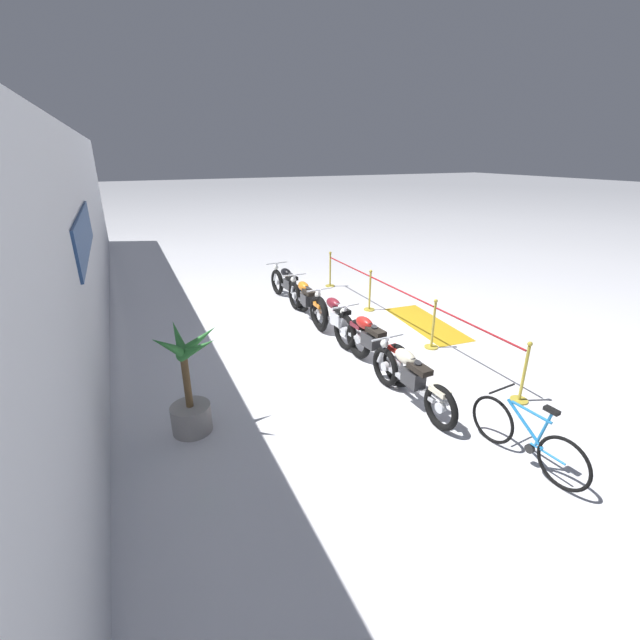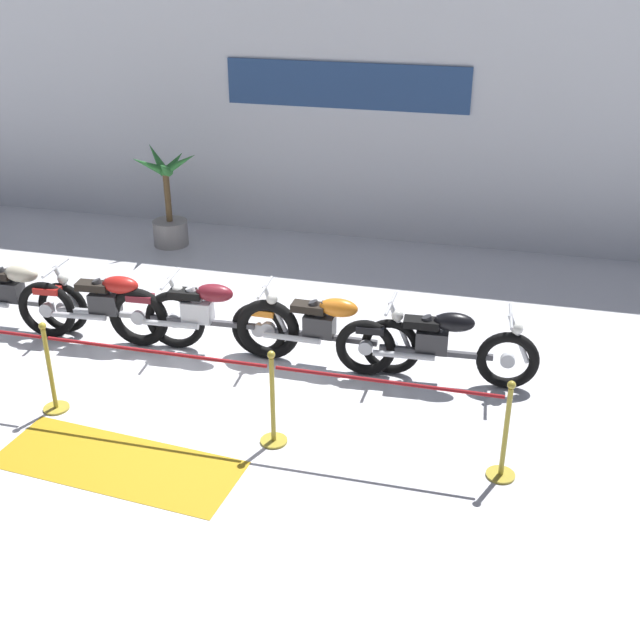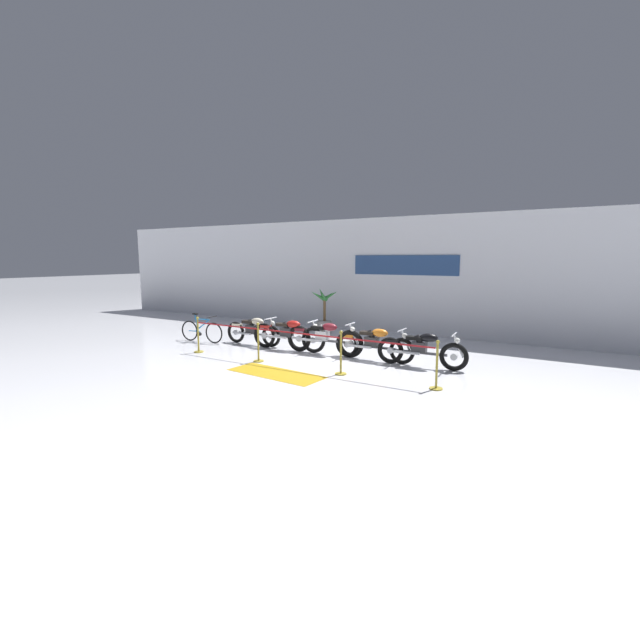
# 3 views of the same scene
# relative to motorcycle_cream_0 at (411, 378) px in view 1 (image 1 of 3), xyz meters

# --- Properties ---
(ground_plane) EXTENTS (120.00, 120.00, 0.00)m
(ground_plane) POSITION_rel_motorcycle_cream_0_xyz_m (2.72, -0.64, -0.46)
(ground_plane) COLOR silver
(back_wall) EXTENTS (28.00, 0.29, 4.20)m
(back_wall) POSITION_rel_motorcycle_cream_0_xyz_m (2.72, 4.48, 1.64)
(back_wall) COLOR white
(back_wall) RESTS_ON ground
(motorcycle_cream_0) EXTENTS (2.09, 0.62, 0.92)m
(motorcycle_cream_0) POSITION_rel_motorcycle_cream_0_xyz_m (0.00, 0.00, 0.00)
(motorcycle_cream_0) COLOR black
(motorcycle_cream_0) RESTS_ON ground
(motorcycle_red_1) EXTENTS (2.45, 0.62, 0.96)m
(motorcycle_red_1) POSITION_rel_motorcycle_cream_0_xyz_m (1.43, -0.10, 0.02)
(motorcycle_red_1) COLOR black
(motorcycle_red_1) RESTS_ON ground
(motorcycle_maroon_2) EXTENTS (2.43, 0.62, 0.97)m
(motorcycle_maroon_2) POSITION_rel_motorcycle_cream_0_xyz_m (2.63, -0.04, 0.01)
(motorcycle_maroon_2) COLOR black
(motorcycle_maroon_2) RESTS_ON ground
(motorcycle_orange_3) EXTENTS (2.32, 0.62, 0.93)m
(motorcycle_orange_3) POSITION_rel_motorcycle_cream_0_xyz_m (4.14, 0.02, 0.00)
(motorcycle_orange_3) COLOR black
(motorcycle_orange_3) RESTS_ON ground
(motorcycle_black_4) EXTENTS (2.31, 0.62, 0.93)m
(motorcycle_black_4) POSITION_rel_motorcycle_cream_0_xyz_m (5.47, -0.05, -0.01)
(motorcycle_black_4) COLOR black
(motorcycle_black_4) RESTS_ON ground
(bicycle) EXTENTS (1.69, 0.48, 0.94)m
(bicycle) POSITION_rel_motorcycle_cream_0_xyz_m (-1.76, -0.51, -0.10)
(bicycle) COLOR black
(bicycle) RESTS_ON ground
(potted_palm_left_of_row) EXTENTS (1.01, 0.93, 1.67)m
(potted_palm_left_of_row) POSITION_rel_motorcycle_cream_0_xyz_m (0.73, 3.25, 0.17)
(potted_palm_left_of_row) COLOR gray
(potted_palm_left_of_row) RESTS_ON ground
(stanchion_far_left) EXTENTS (7.08, 0.28, 1.05)m
(stanchion_far_left) POSITION_rel_motorcycle_cream_0_xyz_m (1.56, -1.67, 0.23)
(stanchion_far_left) COLOR gold
(stanchion_far_left) RESTS_ON ground
(stanchion_mid_left) EXTENTS (0.28, 0.28, 1.05)m
(stanchion_mid_left) POSITION_rel_motorcycle_cream_0_xyz_m (1.55, -1.67, -0.11)
(stanchion_mid_left) COLOR gold
(stanchion_mid_left) RESTS_ON ground
(stanchion_mid_right) EXTENTS (0.28, 0.28, 1.05)m
(stanchion_mid_right) POSITION_rel_motorcycle_cream_0_xyz_m (4.03, -1.67, -0.11)
(stanchion_mid_right) COLOR gold
(stanchion_mid_right) RESTS_ON ground
(stanchion_far_right) EXTENTS (0.28, 0.28, 1.05)m
(stanchion_far_right) POSITION_rel_motorcycle_cream_0_xyz_m (6.30, -1.67, -0.11)
(stanchion_far_right) COLOR gold
(stanchion_far_right) RESTS_ON ground
(floor_banner) EXTENTS (2.52, 1.12, 0.01)m
(floor_banner) POSITION_rel_motorcycle_cream_0_xyz_m (2.66, -2.41, -0.46)
(floor_banner) COLOR #B78E19
(floor_banner) RESTS_ON ground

